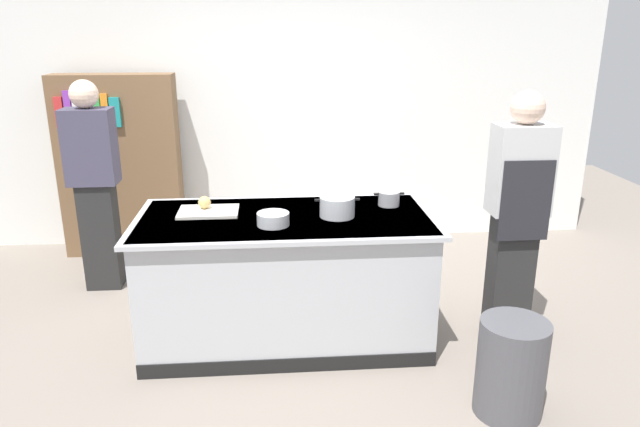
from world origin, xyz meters
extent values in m
plane|color=slate|center=(0.00, 0.00, 0.00)|extent=(10.00, 10.00, 0.00)
cube|color=white|center=(0.00, 2.10, 1.50)|extent=(6.40, 0.12, 3.00)
cube|color=#B7BABF|center=(0.00, 0.00, 0.45)|extent=(1.90, 0.90, 0.90)
cube|color=#B7BABF|center=(0.00, 0.00, 0.89)|extent=(1.98, 0.98, 0.03)
cube|color=black|center=(0.00, -0.46, 0.05)|extent=(1.90, 0.01, 0.10)
cube|color=silver|center=(-0.51, 0.12, 0.91)|extent=(0.40, 0.28, 0.02)
sphere|color=tan|center=(-0.54, 0.16, 0.96)|extent=(0.09, 0.09, 0.09)
cylinder|color=#B7BABF|center=(0.35, -0.02, 0.97)|extent=(0.23, 0.23, 0.13)
cube|color=black|center=(0.21, -0.02, 1.01)|extent=(0.04, 0.02, 0.01)
cube|color=black|center=(0.48, -0.02, 1.01)|extent=(0.04, 0.02, 0.01)
cylinder|color=#99999E|center=(0.74, 0.19, 0.95)|extent=(0.15, 0.15, 0.10)
cube|color=black|center=(0.65, 0.19, 0.99)|extent=(0.04, 0.02, 0.01)
cube|color=black|center=(0.83, 0.19, 0.99)|extent=(0.04, 0.02, 0.01)
cylinder|color=#B7BABF|center=(-0.08, -0.17, 0.94)|extent=(0.21, 0.21, 0.08)
cylinder|color=#4C4C51|center=(1.23, -0.95, 0.28)|extent=(0.38, 0.38, 0.57)
cube|color=#272727|center=(1.57, -0.05, 0.45)|extent=(0.28, 0.20, 0.90)
cube|color=silver|center=(1.57, -0.05, 1.20)|extent=(0.38, 0.24, 0.60)
sphere|color=beige|center=(1.57, -0.05, 1.61)|extent=(0.22, 0.22, 0.22)
cube|color=#232328|center=(1.57, -0.17, 1.02)|extent=(0.34, 0.02, 0.54)
cube|color=#252525|center=(-1.51, 0.98, 0.45)|extent=(0.28, 0.20, 0.90)
cube|color=#413D52|center=(-1.51, 0.98, 1.20)|extent=(0.38, 0.24, 0.60)
sphere|color=beige|center=(-1.51, 0.98, 1.61)|extent=(0.22, 0.22, 0.22)
cube|color=brown|center=(-1.51, 1.80, 0.85)|extent=(1.10, 0.28, 1.70)
cube|color=red|center=(-1.94, 1.64, 1.38)|extent=(0.07, 0.03, 0.27)
cube|color=purple|center=(-1.86, 1.64, 1.41)|extent=(0.06, 0.03, 0.32)
cube|color=white|center=(-1.79, 1.64, 1.38)|extent=(0.06, 0.03, 0.26)
cube|color=#3351B7|center=(-1.70, 1.64, 1.41)|extent=(0.09, 0.03, 0.33)
cube|color=green|center=(-1.61, 1.64, 1.39)|extent=(0.06, 0.03, 0.29)
cube|color=orange|center=(-1.55, 1.64, 1.39)|extent=(0.06, 0.03, 0.29)
cube|color=teal|center=(-1.46, 1.64, 1.38)|extent=(0.09, 0.03, 0.26)
camera|label=1|loc=(-0.07, -3.68, 2.10)|focal=32.64mm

